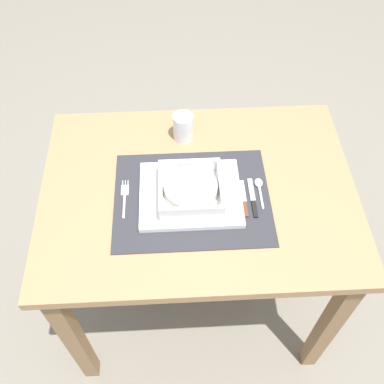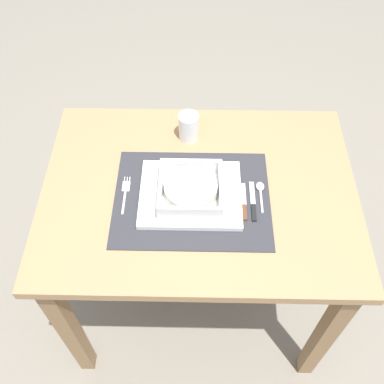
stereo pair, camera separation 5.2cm
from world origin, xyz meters
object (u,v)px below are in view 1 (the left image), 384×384
at_px(porridge_bowl, 191,190).
at_px(drinking_glass, 183,128).
at_px(fork, 125,196).
at_px(spoon, 259,186).
at_px(butter_knife, 253,200).
at_px(bread_knife, 244,201).
at_px(dining_table, 198,211).

height_order(porridge_bowl, drinking_glass, drinking_glass).
distance_m(fork, drinking_glass, 0.29).
height_order(spoon, butter_knife, spoon).
xyz_separation_m(bread_knife, drinking_glass, (-0.16, 0.26, 0.03)).
distance_m(porridge_bowl, butter_knife, 0.18).
relative_size(dining_table, spoon, 8.52).
xyz_separation_m(spoon, bread_knife, (-0.05, -0.05, -0.00)).
bearing_deg(drinking_glass, butter_knife, -54.58).
relative_size(bread_knife, drinking_glass, 1.43).
bearing_deg(dining_table, fork, -174.73).
height_order(dining_table, spoon, spoon).
bearing_deg(drinking_glass, dining_table, -80.39).
distance_m(dining_table, bread_knife, 0.18).
bearing_deg(bread_knife, dining_table, 159.32).
xyz_separation_m(porridge_bowl, bread_knife, (0.15, -0.02, -0.04)).
bearing_deg(porridge_bowl, dining_table, 57.48).
xyz_separation_m(porridge_bowl, butter_knife, (0.18, -0.02, -0.04)).
height_order(dining_table, fork, fork).
distance_m(spoon, drinking_glass, 0.30).
relative_size(dining_table, fork, 6.87).
relative_size(porridge_bowl, fork, 1.32).
bearing_deg(drinking_glass, fork, -127.74).
height_order(dining_table, porridge_bowl, porridge_bowl).
bearing_deg(bread_knife, fork, 176.90).
relative_size(porridge_bowl, spoon, 1.63).
distance_m(dining_table, fork, 0.24).
xyz_separation_m(fork, spoon, (0.39, 0.01, 0.00)).
relative_size(fork, spoon, 1.24).
height_order(dining_table, drinking_glass, drinking_glass).
bearing_deg(spoon, dining_table, -179.04).
xyz_separation_m(fork, butter_knife, (0.36, -0.04, 0.00)).
distance_m(porridge_bowl, spoon, 0.21).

